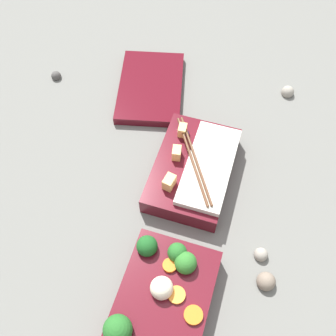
# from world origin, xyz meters

# --- Properties ---
(ground_plane) EXTENTS (3.00, 3.00, 0.00)m
(ground_plane) POSITION_xyz_m (0.00, 0.00, 0.00)
(ground_plane) COLOR slate
(bento_tray_vegetable) EXTENTS (0.21, 0.14, 0.07)m
(bento_tray_vegetable) POSITION_xyz_m (-0.13, 0.00, 0.03)
(bento_tray_vegetable) COLOR #510F19
(bento_tray_vegetable) RESTS_ON ground_plane
(bento_tray_rice) EXTENTS (0.21, 0.14, 0.07)m
(bento_tray_rice) POSITION_xyz_m (0.12, 0.02, 0.02)
(bento_tray_rice) COLOR #510F19
(bento_tray_rice) RESTS_ON ground_plane
(bento_lid) EXTENTS (0.23, 0.18, 0.02)m
(bento_lid) POSITION_xyz_m (0.31, 0.17, 0.01)
(bento_lid) COLOR #510F19
(bento_lid) RESTS_ON ground_plane
(pebble_0) EXTENTS (0.03, 0.03, 0.03)m
(pebble_0) POSITION_xyz_m (0.39, -0.12, 0.01)
(pebble_0) COLOR gray
(pebble_0) RESTS_ON ground_plane
(pebble_1) EXTENTS (0.02, 0.02, 0.02)m
(pebble_1) POSITION_xyz_m (0.28, 0.39, 0.01)
(pebble_1) COLOR #474442
(pebble_1) RESTS_ON ground_plane
(pebble_2) EXTENTS (0.03, 0.03, 0.03)m
(pebble_2) POSITION_xyz_m (-0.04, -0.15, 0.01)
(pebble_2) COLOR #7A6B5B
(pebble_2) RESTS_ON ground_plane
(pebble_3) EXTENTS (0.02, 0.02, 0.02)m
(pebble_3) POSITION_xyz_m (-0.00, -0.13, 0.01)
(pebble_3) COLOR gray
(pebble_3) RESTS_ON ground_plane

